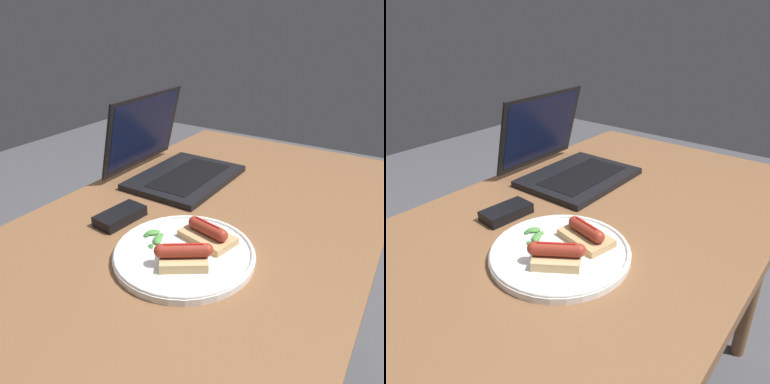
{
  "view_description": "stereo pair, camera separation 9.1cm",
  "coord_description": "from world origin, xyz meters",
  "views": [
    {
      "loc": [
        -0.7,
        -0.4,
        1.21
      ],
      "look_at": [
        -0.0,
        0.04,
        0.82
      ],
      "focal_mm": 35.0,
      "sensor_mm": 36.0,
      "label": 1
    },
    {
      "loc": [
        -0.65,
        -0.47,
        1.21
      ],
      "look_at": [
        -0.0,
        0.04,
        0.82
      ],
      "focal_mm": 35.0,
      "sensor_mm": 36.0,
      "label": 2
    }
  ],
  "objects": [
    {
      "name": "external_drive",
      "position": [
        -0.13,
        0.17,
        0.77
      ],
      "size": [
        0.13,
        0.07,
        0.03
      ],
      "rotation": [
        0.0,
        0.0,
        -0.1
      ],
      "color": "black",
      "rests_on": "desk"
    },
    {
      "name": "sausage_toast_middle",
      "position": [
        -0.11,
        -0.07,
        0.79
      ],
      "size": [
        0.09,
        0.13,
        0.05
      ],
      "rotation": [
        0.0,
        0.0,
        4.5
      ],
      "color": "tan",
      "rests_on": "plate"
    },
    {
      "name": "salad_pile",
      "position": [
        -0.16,
        0.04,
        0.78
      ],
      "size": [
        0.07,
        0.06,
        0.01
      ],
      "color": "#4C8E3D",
      "rests_on": "plate"
    },
    {
      "name": "plate",
      "position": [
        -0.17,
        -0.05,
        0.77
      ],
      "size": [
        0.29,
        0.29,
        0.02
      ],
      "color": "white",
      "rests_on": "desk"
    },
    {
      "name": "sausage_toast_left",
      "position": [
        -0.21,
        -0.07,
        0.79
      ],
      "size": [
        0.1,
        0.11,
        0.05
      ],
      "rotation": [
        0.0,
        0.0,
        2.16
      ],
      "color": "tan",
      "rests_on": "plate"
    },
    {
      "name": "laptop",
      "position": [
        0.16,
        0.21,
        0.8
      ],
      "size": [
        0.32,
        0.31,
        0.25
      ],
      "color": "black",
      "rests_on": "desk"
    },
    {
      "name": "desk",
      "position": [
        0.0,
        0.0,
        0.68
      ],
      "size": [
        1.32,
        0.78,
        0.76
      ],
      "color": "brown",
      "rests_on": "ground_plane"
    }
  ]
}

